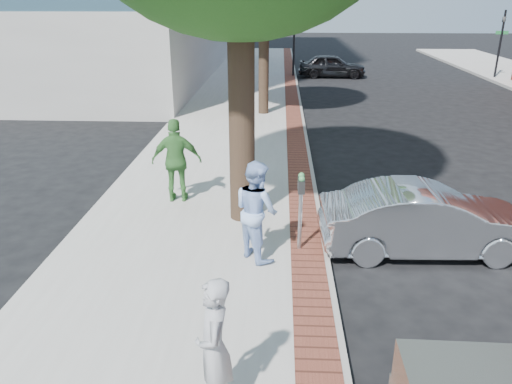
# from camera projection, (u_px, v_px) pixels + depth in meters

# --- Properties ---
(ground) EXTENTS (120.00, 120.00, 0.00)m
(ground) POSITION_uv_depth(u_px,v_px,m) (268.00, 269.00, 8.93)
(ground) COLOR black
(ground) RESTS_ON ground
(sidewalk) EXTENTS (5.00, 60.00, 0.15)m
(sidewalk) POSITION_uv_depth(u_px,v_px,m) (229.00, 141.00, 16.40)
(sidewalk) COLOR #9E9991
(sidewalk) RESTS_ON ground
(brick_strip) EXTENTS (0.60, 60.00, 0.01)m
(brick_strip) POSITION_uv_depth(u_px,v_px,m) (296.00, 140.00, 16.27)
(brick_strip) COLOR brown
(brick_strip) RESTS_ON sidewalk
(curb) EXTENTS (0.10, 60.00, 0.15)m
(curb) POSITION_uv_depth(u_px,v_px,m) (307.00, 142.00, 16.28)
(curb) COLOR gray
(curb) RESTS_ON ground
(office_base) EXTENTS (18.20, 22.20, 4.00)m
(office_base) POSITION_uv_depth(u_px,v_px,m) (56.00, 42.00, 29.20)
(office_base) COLOR gray
(office_base) RESTS_ON ground
(signal_near) EXTENTS (0.70, 0.15, 3.80)m
(signal_near) POSITION_uv_depth(u_px,v_px,m) (294.00, 38.00, 28.49)
(signal_near) COLOR black
(signal_near) RESTS_ON ground
(signal_far) EXTENTS (0.70, 0.15, 3.80)m
(signal_far) POSITION_uv_depth(u_px,v_px,m) (501.00, 39.00, 27.97)
(signal_far) COLOR black
(signal_far) RESTS_ON ground
(parking_meter) EXTENTS (0.12, 0.32, 1.47)m
(parking_meter) POSITION_uv_depth(u_px,v_px,m) (301.00, 196.00, 8.93)
(parking_meter) COLOR gray
(parking_meter) RESTS_ON sidewalk
(person_gray) EXTENTS (0.49, 0.66, 1.67)m
(person_gray) POSITION_uv_depth(u_px,v_px,m) (214.00, 348.00, 5.44)
(person_gray) COLOR #9C9DA1
(person_gray) RESTS_ON sidewalk
(person_officer) EXTENTS (1.08, 1.11, 1.81)m
(person_officer) POSITION_uv_depth(u_px,v_px,m) (256.00, 210.00, 8.74)
(person_officer) COLOR #9CBCF1
(person_officer) RESTS_ON sidewalk
(person_green) EXTENTS (1.14, 0.54, 1.91)m
(person_green) POSITION_uv_depth(u_px,v_px,m) (177.00, 161.00, 11.18)
(person_green) COLOR #41813A
(person_green) RESTS_ON sidewalk
(sedan_silver) EXTENTS (3.98, 1.51, 1.30)m
(sedan_silver) POSITION_uv_depth(u_px,v_px,m) (427.00, 220.00, 9.31)
(sedan_silver) COLOR silver
(sedan_silver) RESTS_ON ground
(bg_car) EXTENTS (3.98, 1.73, 1.34)m
(bg_car) POSITION_uv_depth(u_px,v_px,m) (332.00, 66.00, 29.39)
(bg_car) COLOR black
(bg_car) RESTS_ON ground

